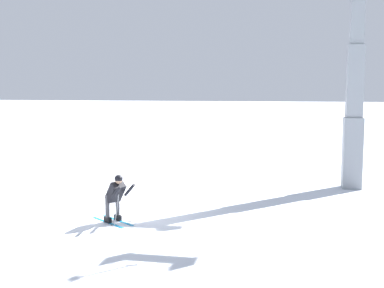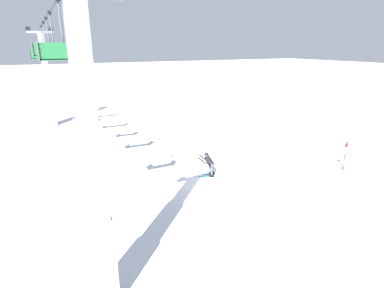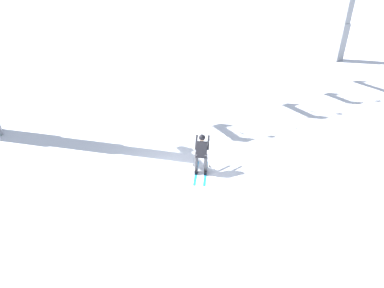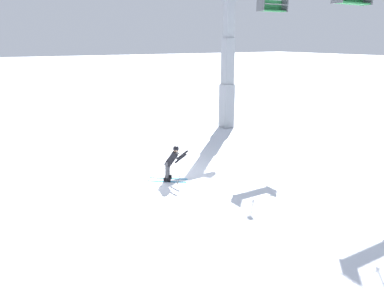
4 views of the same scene
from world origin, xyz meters
TOP-DOWN VIEW (x-y plane):
  - ground_plane at (0.00, 0.00)m, footprint 260.00×260.00m
  - skier_carving_main at (1.27, 0.10)m, footprint 1.46×1.68m
  - lift_tower_near at (-5.47, 7.65)m, footprint 0.75×2.37m
  - chairlift_seat_nearest at (-1.68, 7.65)m, footprint 0.61×1.70m

SIDE VIEW (x-z plane):
  - ground_plane at x=0.00m, z-range 0.00..0.00m
  - skier_carving_main at x=1.27m, z-range 0.05..1.69m
  - lift_tower_near at x=-5.47m, z-range -0.78..8.36m
  - chairlift_seat_nearest at x=-1.68m, z-range 6.33..8.36m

